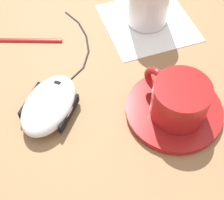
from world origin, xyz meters
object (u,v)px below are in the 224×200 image
at_px(saucer, 174,110).
at_px(coffee_cup, 179,99).
at_px(pen, 20,39).
at_px(computer_mouse, 49,105).

distance_m(saucer, coffee_cup, 0.03).
bearing_deg(pen, saucer, -31.60).
xyz_separation_m(saucer, computer_mouse, (-0.18, 0.00, 0.01)).
xyz_separation_m(saucer, coffee_cup, (0.00, -0.00, 0.03)).
bearing_deg(coffee_cup, pen, 147.84).
relative_size(coffee_cup, computer_mouse, 0.72).
bearing_deg(coffee_cup, saucer, 109.23).
height_order(coffee_cup, pen, coffee_cup).
bearing_deg(pen, coffee_cup, -32.16).
height_order(saucer, computer_mouse, computer_mouse).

